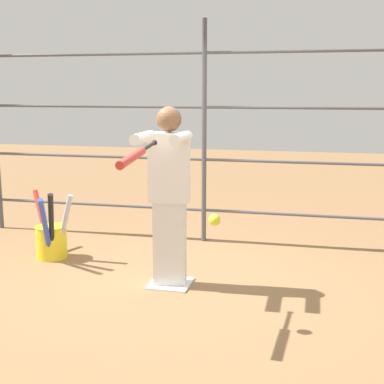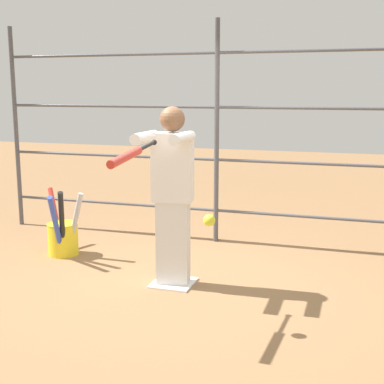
{
  "view_description": "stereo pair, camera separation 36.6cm",
  "coord_description": "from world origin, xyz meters",
  "px_view_note": "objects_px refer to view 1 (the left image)",
  "views": [
    {
      "loc": [
        -1.35,
        4.83,
        1.89
      ],
      "look_at": [
        -0.3,
        0.32,
        1.0
      ],
      "focal_mm": 50.0,
      "sensor_mm": 36.0,
      "label": 1
    },
    {
      "loc": [
        -1.7,
        4.73,
        1.89
      ],
      "look_at": [
        -0.3,
        0.32,
        1.0
      ],
      "focal_mm": 50.0,
      "sensor_mm": 36.0,
      "label": 2
    }
  ],
  "objects_px": {
    "softball_in_flight": "(215,220)",
    "bat_bucket": "(51,238)",
    "batter": "(169,191)",
    "baseball_bat_swinging": "(135,156)"
  },
  "relations": [
    {
      "from": "softball_in_flight",
      "to": "bat_bucket",
      "type": "bearing_deg",
      "value": -31.73
    },
    {
      "from": "bat_bucket",
      "to": "baseball_bat_swinging",
      "type": "bearing_deg",
      "value": 135.71
    },
    {
      "from": "baseball_bat_swinging",
      "to": "batter",
      "type": "bearing_deg",
      "value": -89.63
    },
    {
      "from": "batter",
      "to": "bat_bucket",
      "type": "bearing_deg",
      "value": -18.98
    },
    {
      "from": "bat_bucket",
      "to": "batter",
      "type": "bearing_deg",
      "value": 161.02
    },
    {
      "from": "softball_in_flight",
      "to": "bat_bucket",
      "type": "distance_m",
      "value": 2.6
    },
    {
      "from": "batter",
      "to": "baseball_bat_swinging",
      "type": "height_order",
      "value": "batter"
    },
    {
      "from": "batter",
      "to": "softball_in_flight",
      "type": "distance_m",
      "value": 0.99
    },
    {
      "from": "baseball_bat_swinging",
      "to": "softball_in_flight",
      "type": "distance_m",
      "value": 0.8
    },
    {
      "from": "baseball_bat_swinging",
      "to": "bat_bucket",
      "type": "distance_m",
      "value": 2.46
    }
  ]
}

